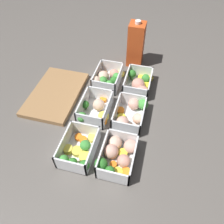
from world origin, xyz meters
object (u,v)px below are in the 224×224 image
Objects in this scene: container_near_center at (131,114)px; container_far_left at (79,151)px; container_near_left at (117,155)px; container_near_right at (139,84)px; container_far_right at (106,78)px; container_far_center at (95,110)px; juice_carton at (136,45)px.

container_near_center is 0.23m from container_far_left.
container_near_left is 0.34m from container_near_right.
container_near_right is 0.14m from container_far_right.
container_near_center is 0.94× the size of container_far_center.
container_near_right is (0.16, -0.00, 0.00)m from container_near_center.
container_far_left is (-0.19, 0.13, -0.00)m from container_near_center.
container_far_center is 0.79× the size of juice_carton.
container_near_center is at bearing -171.62° from juice_carton.
juice_carton reaches higher than container_near_right.
container_far_left is at bearing 145.77° from container_near_center.
container_far_left and container_far_center have the same top height.
container_near_right is at bearing -1.76° from container_near_left.
container_near_center and container_far_center have the same top height.
container_near_right is (0.34, -0.01, 0.00)m from container_near_left.
container_far_right is at bearing 1.52° from container_far_center.
container_near_left and container_far_right have the same top height.
container_far_center is 0.36m from juice_carton.
container_far_left is 0.74× the size of juice_carton.
container_near_left is 0.92× the size of container_far_center.
container_near_center is 0.99× the size of container_near_right.
container_near_left is 0.20m from container_far_center.
container_near_left and container_far_left have the same top height.
juice_carton reaches higher than container_far_right.
juice_carton is at bearing 16.64° from container_near_right.
container_far_right is at bearing 20.70° from container_near_left.
container_far_center is 0.17m from container_far_right.
container_near_center is 0.34m from juice_carton.
container_near_left is 0.97× the size of container_near_right.
container_near_right is 1.01× the size of container_far_left.
container_near_right and container_far_left have the same top height.
container_far_right is (0.16, 0.14, 0.00)m from container_near_center.
container_near_right is 0.99× the size of container_far_right.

